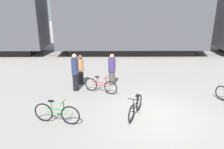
% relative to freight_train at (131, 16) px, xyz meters
% --- Properties ---
extents(ground_plane, '(80.00, 80.00, 0.00)m').
position_rel_freight_train_xyz_m(ground_plane, '(-0.00, -10.48, -3.06)').
color(ground_plane, gray).
extents(freight_train, '(37.96, 3.20, 5.84)m').
position_rel_freight_train_xyz_m(freight_train, '(0.00, 0.00, 0.00)').
color(freight_train, black).
rests_on(freight_train, ground_plane).
extents(rail_near, '(49.96, 0.07, 0.01)m').
position_rel_freight_train_xyz_m(rail_near, '(-0.00, -0.72, -3.06)').
color(rail_near, '#4C4238').
rests_on(rail_near, ground_plane).
extents(rail_far, '(49.96, 0.07, 0.01)m').
position_rel_freight_train_xyz_m(rail_far, '(-0.00, 0.72, -3.06)').
color(rail_far, '#4C4238').
rests_on(rail_far, ground_plane).
extents(bicycle_maroon, '(1.58, 0.72, 0.81)m').
position_rel_freight_train_xyz_m(bicycle_maroon, '(-2.17, -8.23, -2.71)').
color(bicycle_maroon, black).
rests_on(bicycle_maroon, ground_plane).
extents(bicycle_black, '(0.70, 1.54, 0.82)m').
position_rel_freight_train_xyz_m(bicycle_black, '(-0.75, -10.49, -2.71)').
color(bicycle_black, black).
rests_on(bicycle_black, ground_plane).
extents(bicycle_green, '(1.72, 0.51, 0.89)m').
position_rel_freight_train_xyz_m(bicycle_green, '(-3.64, -10.97, -2.68)').
color(bicycle_green, black).
rests_on(bicycle_green, ground_plane).
extents(person_in_purple, '(0.37, 0.37, 1.66)m').
position_rel_freight_train_xyz_m(person_in_purple, '(-1.62, -7.23, -2.24)').
color(person_in_purple, '#514C47').
rests_on(person_in_purple, ground_plane).
extents(person_in_navy, '(0.34, 0.34, 1.85)m').
position_rel_freight_train_xyz_m(person_in_navy, '(-3.40, -7.96, -2.13)').
color(person_in_navy, black).
rests_on(person_in_navy, ground_plane).
extents(person_in_tan, '(0.32, 0.32, 1.57)m').
position_rel_freight_train_xyz_m(person_in_tan, '(-3.26, -7.07, -2.27)').
color(person_in_tan, black).
rests_on(person_in_tan, ground_plane).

